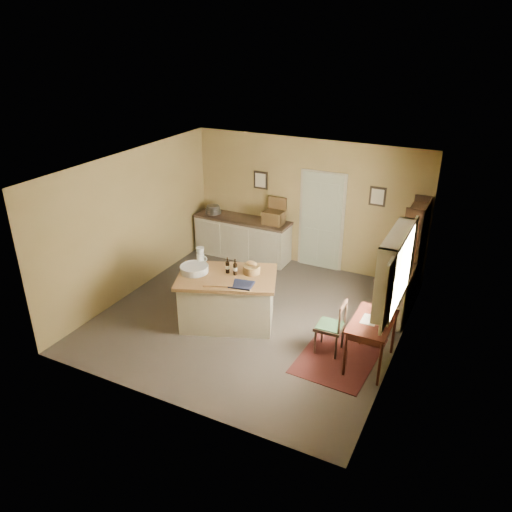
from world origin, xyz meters
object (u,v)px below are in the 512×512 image
at_px(desk_chair, 330,327).
at_px(right_cabinet, 394,293).
at_px(writing_desk, 372,326).
at_px(shelving_unit, 415,251).
at_px(sideboard, 243,236).
at_px(work_island, 227,298).

bearing_deg(desk_chair, right_cabinet, 65.48).
bearing_deg(writing_desk, shelving_unit, 86.45).
height_order(sideboard, writing_desk, sideboard).
bearing_deg(sideboard, work_island, -67.84).
bearing_deg(shelving_unit, right_cabinet, -99.80).
bearing_deg(desk_chair, sideboard, 137.33).
bearing_deg(desk_chair, work_island, 178.17).
distance_m(writing_desk, shelving_unit, 2.43).
bearing_deg(sideboard, desk_chair, -41.69).
bearing_deg(shelving_unit, writing_desk, -93.55).
distance_m(work_island, shelving_unit, 3.57).
bearing_deg(work_island, writing_desk, -23.35).
relative_size(work_island, desk_chair, 2.14).
xyz_separation_m(work_island, writing_desk, (2.50, -0.07, 0.19)).
relative_size(desk_chair, right_cabinet, 0.90).
bearing_deg(right_cabinet, sideboard, 163.20).
distance_m(writing_desk, desk_chair, 0.69).
distance_m(sideboard, right_cabinet, 3.70).
height_order(work_island, sideboard, work_island).
xyz_separation_m(desk_chair, shelving_unit, (0.80, 2.37, 0.49)).
xyz_separation_m(writing_desk, desk_chair, (-0.65, 0.04, -0.23)).
height_order(work_island, shelving_unit, shelving_unit).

